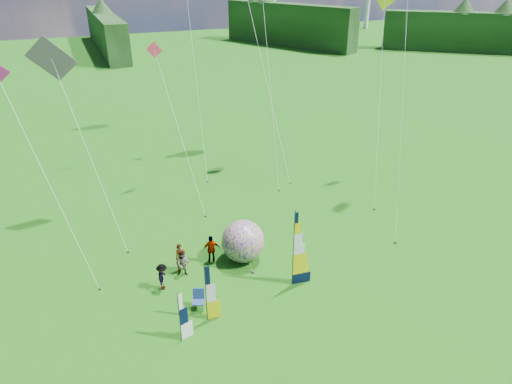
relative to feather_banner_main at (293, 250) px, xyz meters
name	(u,v)px	position (x,y,z in m)	size (l,w,h in m)	color
ground	(302,311)	(-0.52, -2.23, -2.40)	(220.00, 220.00, 0.00)	#26690D
treeline_ring	(305,249)	(-0.52, -2.23, 1.60)	(210.00, 210.00, 8.00)	#2D5A29
feather_banner_main	(293,250)	(0.00, 0.00, 0.00)	(1.30, 0.10, 4.80)	black
side_banner_left	(206,294)	(-5.39, -0.89, -0.71)	(0.94, 0.10, 3.38)	#E2D303
side_banner_far	(180,318)	(-7.01, -1.82, -0.96)	(0.86, 0.10, 2.87)	white
bol_inflatable	(243,241)	(-1.69, 3.47, -1.06)	(2.67, 2.67, 2.67)	#1B08A8
spectator_a	(181,258)	(-5.56, 3.85, -1.49)	(0.66, 0.43, 1.81)	#66594C
spectator_b	(183,263)	(-5.56, 3.31, -1.57)	(0.81, 0.40, 1.66)	#66594C
spectator_c	(162,277)	(-6.96, 2.53, -1.58)	(1.06, 0.39, 1.64)	#66594C
spectator_d	(211,249)	(-3.59, 3.97, -1.47)	(1.08, 0.44, 1.85)	#66594C
camp_chair	(198,300)	(-5.58, 0.08, -1.82)	(0.66, 0.66, 1.15)	navy
kite_whale	(261,49)	(5.85, 18.21, 7.63)	(3.42, 15.67, 20.06)	black
kite_rainbow_delta	(86,136)	(-9.49, 10.86, 4.43)	(7.64, 13.02, 13.66)	#E24A24
kite_parafoil	(404,95)	(10.55, 5.08, 6.43)	(7.95, 11.22, 17.65)	#A60D15
small_kite_red	(179,125)	(-2.89, 13.37, 3.52)	(3.31, 9.97, 11.84)	#F1305D
small_kite_orange	(270,71)	(5.25, 15.13, 6.49)	(4.02, 10.30, 17.77)	#F16700
small_kite_yellow	(381,94)	(11.79, 9.11, 5.40)	(6.95, 9.94, 15.59)	#EDF515
small_kite_pink	(47,173)	(-11.94, 6.78, 3.94)	(5.57, 8.33, 12.68)	#CF2188
small_kite_green	(193,52)	(0.35, 20.03, 7.51)	(3.43, 11.73, 19.81)	#1CAB19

